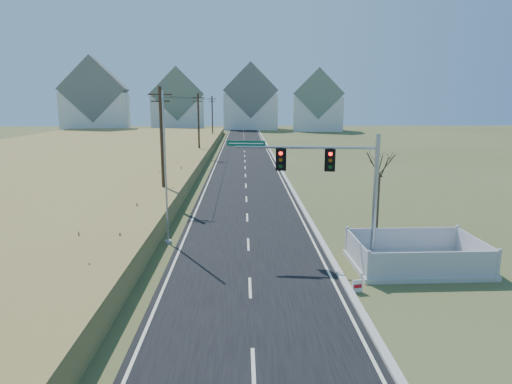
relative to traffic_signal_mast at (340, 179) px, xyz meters
name	(u,v)px	position (x,y,z in m)	size (l,w,h in m)	color
ground	(249,272)	(-4.69, -2.58, -3.96)	(260.00, 260.00, 0.00)	#484F26
road	(244,153)	(-4.69, 47.42, -3.93)	(8.00, 180.00, 0.06)	black
curb	(271,153)	(-0.54, 47.42, -3.87)	(0.30, 180.00, 0.18)	#B2AFA8
reed_marsh	(62,157)	(-28.69, 37.42, -3.31)	(38.00, 110.00, 1.30)	olive
utility_pole_near	(162,144)	(-11.19, 12.42, 0.73)	(1.80, 0.26, 9.00)	#422D1E
utility_pole_mid	(199,124)	(-11.19, 42.42, 0.73)	(1.80, 0.26, 9.00)	#422D1E
utility_pole_far	(212,117)	(-11.19, 72.42, 0.73)	(1.80, 0.26, 9.00)	#422D1E
condo_nw	(95,102)	(-42.69, 97.42, 3.75)	(17.69, 13.38, 19.05)	white
condo_nnw	(178,105)	(-22.69, 105.42, 2.98)	(14.93, 11.17, 17.03)	white
condo_n	(250,102)	(-2.69, 109.42, 3.65)	(15.27, 10.20, 18.54)	white
condo_ne	(318,105)	(15.31, 101.42, 2.88)	(14.12, 10.51, 16.52)	white
traffic_signal_mast	(340,179)	(0.00, 0.00, 0.00)	(7.86, 1.31, 6.30)	#9EA0A5
fence_enclosure	(416,261)	(3.39, -2.13, -3.68)	(6.22, 4.31, 1.40)	#B7B5AD
open_sign	(357,286)	(-0.19, -5.09, -3.66)	(0.44, 0.13, 0.55)	white
flagpole	(166,184)	(-9.23, 1.99, -0.57)	(0.38, 0.38, 8.48)	#B7B5AD
bare_tree	(380,163)	(3.46, 4.63, 0.22)	(1.96, 1.96, 5.19)	#4C3F33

